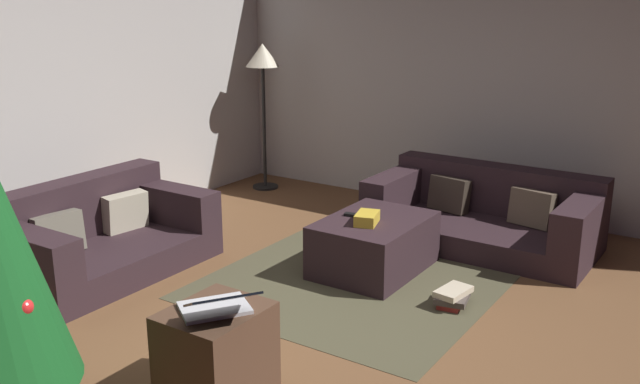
% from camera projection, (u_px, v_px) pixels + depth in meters
% --- Properties ---
extents(ground_plane, '(6.40, 6.40, 0.00)m').
position_uv_depth(ground_plane, '(347.00, 347.00, 4.23)').
color(ground_plane, brown).
extents(rear_partition, '(6.40, 0.12, 2.60)m').
position_uv_depth(rear_partition, '(11.00, 94.00, 5.54)').
color(rear_partition, '#BCB7B2').
rests_on(rear_partition, ground_plane).
extents(corner_partition, '(0.12, 6.40, 2.60)m').
position_uv_depth(corner_partition, '(526.00, 80.00, 6.39)').
color(corner_partition, '#B5B0AB').
rests_on(corner_partition, ground_plane).
extents(couch_left, '(1.59, 0.92, 0.69)m').
position_uv_depth(couch_left, '(99.00, 237.00, 5.36)').
color(couch_left, '#2D1E23').
rests_on(couch_left, ground_plane).
extents(couch_right, '(0.97, 1.86, 0.63)m').
position_uv_depth(couch_right, '(486.00, 215.00, 5.96)').
color(couch_right, '#2D1E23').
rests_on(couch_right, ground_plane).
extents(ottoman, '(0.93, 0.68, 0.41)m').
position_uv_depth(ottoman, '(374.00, 245.00, 5.36)').
color(ottoman, '#2D1E23').
rests_on(ottoman, ground_plane).
extents(gift_box, '(0.27, 0.21, 0.08)m').
position_uv_depth(gift_box, '(367.00, 218.00, 5.19)').
color(gift_box, gold).
rests_on(gift_box, ottoman).
extents(tv_remote, '(0.07, 0.17, 0.02)m').
position_uv_depth(tv_remote, '(355.00, 215.00, 5.36)').
color(tv_remote, black).
rests_on(tv_remote, ottoman).
extents(side_table, '(0.52, 0.44, 0.51)m').
position_uv_depth(side_table, '(217.00, 355.00, 3.62)').
color(side_table, '#4C3323').
rests_on(side_table, ground_plane).
extents(laptop, '(0.52, 0.54, 0.19)m').
position_uv_depth(laptop, '(217.00, 305.00, 3.48)').
color(laptop, silver).
rests_on(laptop, side_table).
extents(book_stack, '(0.30, 0.25, 0.12)m').
position_uv_depth(book_stack, '(452.00, 297.00, 4.77)').
color(book_stack, '#B7332D').
rests_on(book_stack, ground_plane).
extents(corner_lamp, '(0.36, 0.36, 1.57)m').
position_uv_depth(corner_lamp, '(263.00, 66.00, 7.35)').
color(corner_lamp, black).
rests_on(corner_lamp, ground_plane).
extents(area_rug, '(2.60, 2.00, 0.01)m').
position_uv_depth(area_rug, '(373.00, 269.00, 5.42)').
color(area_rug, '#494630').
rests_on(area_rug, ground_plane).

